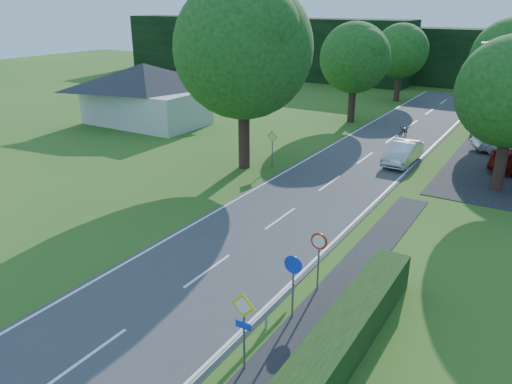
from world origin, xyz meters
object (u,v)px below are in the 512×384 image
Objects in this scene: motorcycle at (404,131)px; parked_car_silver_a at (511,140)px; moving_car at (403,153)px; streetlight at (505,106)px.

motorcycle is 0.36× the size of parked_car_silver_a.
moving_car is 7.09m from motorcycle.
moving_car is 0.89× the size of parked_car_silver_a.
motorcycle is (-7.44, 6.92, -3.95)m from streetlight.
parked_car_silver_a reaches higher than moving_car.
motorcycle is at bearing 59.19° from parked_car_silver_a.
parked_car_silver_a is (5.71, 6.69, 0.09)m from moving_car.
motorcycle is (-1.88, 6.83, -0.26)m from moving_car.
streetlight is 7.68m from parked_car_silver_a.
parked_car_silver_a is (7.59, -0.14, 0.35)m from motorcycle.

